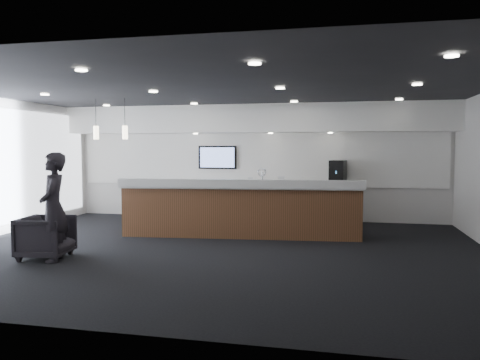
% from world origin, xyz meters
% --- Properties ---
extents(ground, '(10.00, 10.00, 0.00)m').
position_xyz_m(ground, '(0.00, 0.00, 0.00)').
color(ground, black).
rests_on(ground, ground).
extents(ceiling, '(10.00, 8.00, 0.02)m').
position_xyz_m(ceiling, '(0.00, 0.00, 3.00)').
color(ceiling, black).
rests_on(ceiling, back_wall).
extents(back_wall, '(10.00, 0.02, 3.00)m').
position_xyz_m(back_wall, '(0.00, 4.00, 1.50)').
color(back_wall, silver).
rests_on(back_wall, ground).
extents(soffit_bulkhead, '(10.00, 0.90, 0.70)m').
position_xyz_m(soffit_bulkhead, '(0.00, 3.55, 2.65)').
color(soffit_bulkhead, white).
rests_on(soffit_bulkhead, back_wall).
extents(alcove_panel, '(9.80, 0.06, 1.40)m').
position_xyz_m(alcove_panel, '(0.00, 3.97, 1.60)').
color(alcove_panel, white).
rests_on(alcove_panel, back_wall).
extents(back_credenza, '(5.06, 0.66, 0.95)m').
position_xyz_m(back_credenza, '(-0.00, 3.64, 0.48)').
color(back_credenza, gray).
rests_on(back_credenza, ground).
extents(wall_tv, '(1.05, 0.08, 0.62)m').
position_xyz_m(wall_tv, '(-1.00, 3.91, 1.65)').
color(wall_tv, black).
rests_on(wall_tv, back_wall).
extents(pendant_left, '(0.12, 0.12, 0.30)m').
position_xyz_m(pendant_left, '(-2.40, 0.80, 2.25)').
color(pendant_left, '#FFF0C6').
rests_on(pendant_left, ceiling).
extents(pendant_right, '(0.12, 0.12, 0.30)m').
position_xyz_m(pendant_right, '(-3.10, 0.80, 2.25)').
color(pendant_right, '#FFF0C6').
rests_on(pendant_right, ceiling).
extents(ceiling_can_lights, '(7.00, 5.00, 0.02)m').
position_xyz_m(ceiling_can_lights, '(0.00, 0.00, 2.97)').
color(ceiling_can_lights, white).
rests_on(ceiling_can_lights, ceiling).
extents(service_counter, '(5.20, 1.35, 1.49)m').
position_xyz_m(service_counter, '(0.17, 1.44, 0.58)').
color(service_counter, '#4D3119').
rests_on(service_counter, ground).
extents(coffee_machine, '(0.45, 0.53, 0.64)m').
position_xyz_m(coffee_machine, '(2.20, 3.69, 1.27)').
color(coffee_machine, black).
rests_on(coffee_machine, back_credenza).
extents(info_sign_left, '(0.14, 0.02, 0.20)m').
position_xyz_m(info_sign_left, '(-0.02, 3.57, 1.05)').
color(info_sign_left, silver).
rests_on(info_sign_left, back_credenza).
extents(info_sign_right, '(0.18, 0.05, 0.23)m').
position_xyz_m(info_sign_right, '(0.79, 3.54, 1.07)').
color(info_sign_right, silver).
rests_on(info_sign_right, back_credenza).
extents(armchair, '(0.90, 0.88, 0.74)m').
position_xyz_m(armchair, '(-2.71, -1.22, 0.37)').
color(armchair, black).
rests_on(armchair, ground).
extents(lounge_guest, '(0.69, 0.80, 1.84)m').
position_xyz_m(lounge_guest, '(-2.46, -1.36, 0.92)').
color(lounge_guest, black).
rests_on(lounge_guest, ground).
extents(cup_0, '(0.09, 0.09, 0.08)m').
position_xyz_m(cup_0, '(1.37, 3.52, 0.99)').
color(cup_0, white).
rests_on(cup_0, back_credenza).
extents(cup_1, '(0.12, 0.12, 0.08)m').
position_xyz_m(cup_1, '(1.23, 3.52, 0.99)').
color(cup_1, white).
rests_on(cup_1, back_credenza).
extents(cup_2, '(0.11, 0.11, 0.08)m').
position_xyz_m(cup_2, '(1.09, 3.52, 0.99)').
color(cup_2, white).
rests_on(cup_2, back_credenza).
extents(cup_3, '(0.11, 0.11, 0.08)m').
position_xyz_m(cup_3, '(0.95, 3.52, 0.99)').
color(cup_3, white).
rests_on(cup_3, back_credenza).
extents(cup_4, '(0.12, 0.12, 0.08)m').
position_xyz_m(cup_4, '(0.81, 3.52, 0.99)').
color(cup_4, white).
rests_on(cup_4, back_credenza).
extents(cup_5, '(0.10, 0.10, 0.08)m').
position_xyz_m(cup_5, '(0.67, 3.52, 0.99)').
color(cup_5, white).
rests_on(cup_5, back_credenza).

